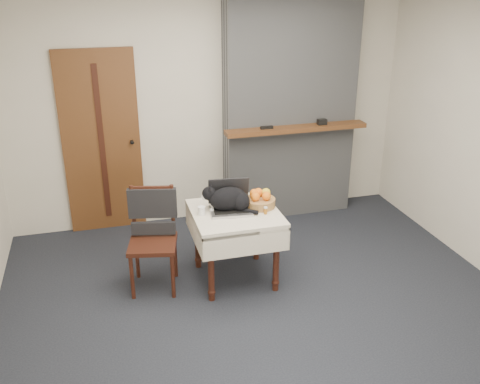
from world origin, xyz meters
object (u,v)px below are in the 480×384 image
at_px(side_table, 235,223).
at_px(pill_bottle, 266,210).
at_px(cat, 229,199).
at_px(cream_jar, 202,211).
at_px(chair, 153,224).
at_px(fruit_basket, 260,200).
at_px(laptop, 230,203).
at_px(door, 102,143).

distance_m(side_table, pill_bottle, 0.32).
bearing_deg(cat, cream_jar, -158.40).
xyz_separation_m(cat, chair, (-0.69, 0.10, -0.20)).
xyz_separation_m(fruit_basket, chair, (-0.99, 0.09, -0.16)).
xyz_separation_m(laptop, chair, (-0.70, 0.09, -0.16)).
height_order(laptop, pill_bottle, laptop).
distance_m(door, chair, 1.42).
xyz_separation_m(cream_jar, chair, (-0.43, 0.13, -0.13)).
height_order(fruit_basket, chair, chair).
relative_size(laptop, cat, 0.84).
bearing_deg(door, laptop, -52.81).
distance_m(cat, pill_bottle, 0.34).
bearing_deg(pill_bottle, chair, 164.78).
relative_size(fruit_basket, chair, 0.30).
relative_size(laptop, fruit_basket, 1.45).
bearing_deg(pill_bottle, side_table, 152.91).
distance_m(door, side_table, 1.87).
xyz_separation_m(door, cat, (1.05, -1.42, -0.19)).
relative_size(pill_bottle, chair, 0.07).
distance_m(door, pill_bottle, 2.09).
bearing_deg(cat, pill_bottle, -12.94).
bearing_deg(pill_bottle, cream_jar, 165.63).
height_order(door, laptop, door).
xyz_separation_m(cream_jar, pill_bottle, (0.56, -0.14, -0.00)).
distance_m(laptop, cream_jar, 0.28).
bearing_deg(fruit_basket, door, 133.81).
bearing_deg(door, chair, -74.53).
relative_size(door, cream_jar, 25.88).
distance_m(laptop, pill_bottle, 0.34).
height_order(side_table, fruit_basket, fruit_basket).
height_order(door, pill_bottle, door).
bearing_deg(cream_jar, laptop, 7.79).
relative_size(side_table, cream_jar, 10.10).
bearing_deg(laptop, fruit_basket, 5.62).
height_order(cat, cream_jar, cat).
distance_m(side_table, cat, 0.23).
xyz_separation_m(side_table, fruit_basket, (0.25, 0.05, 0.18)).
relative_size(cat, pill_bottle, 7.06).
bearing_deg(door, pill_bottle, -49.57).
xyz_separation_m(cat, fruit_basket, (0.30, 0.01, -0.04)).
xyz_separation_m(cream_jar, fruit_basket, (0.56, 0.03, 0.03)).
relative_size(door, chair, 2.11).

